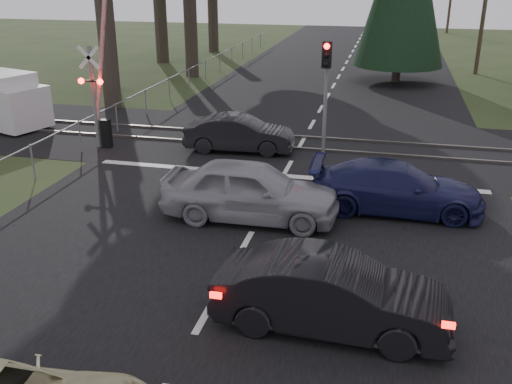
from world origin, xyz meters
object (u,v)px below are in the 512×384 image
(crossing_signal, at_px, (99,94))
(dark_car_far, at_px, (239,134))
(traffic_signal_center, at_px, (326,79))
(blue_sedan, at_px, (396,188))
(silver_car, at_px, (251,191))
(dark_hatchback, at_px, (332,294))

(crossing_signal, xyz_separation_m, dark_car_far, (5.17, 0.75, -1.39))
(traffic_signal_center, relative_size, dark_car_far, 1.01)
(blue_sedan, distance_m, dark_car_far, 7.23)
(crossing_signal, relative_size, blue_sedan, 1.45)
(silver_car, bearing_deg, crossing_signal, 52.83)
(crossing_signal, height_order, dark_car_far, crossing_signal)
(traffic_signal_center, height_order, silver_car, traffic_signal_center)
(crossing_signal, distance_m, dark_hatchback, 13.84)
(dark_hatchback, height_order, dark_car_far, dark_hatchback)
(blue_sedan, xyz_separation_m, dark_car_far, (-5.72, 4.43, -0.03))
(traffic_signal_center, bearing_deg, silver_car, -101.65)
(traffic_signal_center, distance_m, silver_car, 6.47)
(blue_sedan, bearing_deg, dark_hatchback, 167.94)
(crossing_signal, bearing_deg, blue_sedan, -18.68)
(silver_car, xyz_separation_m, blue_sedan, (3.85, 1.46, -0.12))
(dark_hatchback, bearing_deg, blue_sedan, -8.99)
(crossing_signal, distance_m, silver_car, 8.80)
(traffic_signal_center, height_order, blue_sedan, traffic_signal_center)
(silver_car, bearing_deg, dark_car_far, 16.56)
(traffic_signal_center, height_order, dark_hatchback, traffic_signal_center)
(crossing_signal, distance_m, dark_car_far, 5.40)
(crossing_signal, xyz_separation_m, traffic_signal_center, (8.27, 0.89, 0.75))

